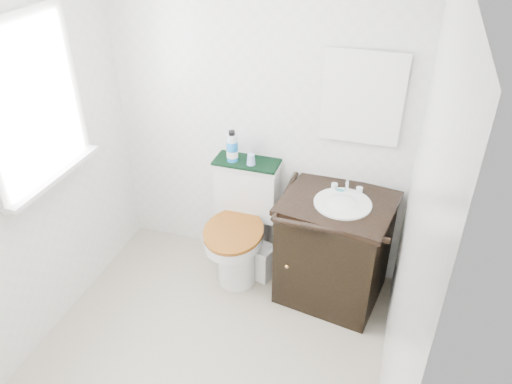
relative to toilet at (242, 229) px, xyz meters
The scene contains 13 objects.
floor 1.04m from the toilet, 87.03° to the right, with size 2.40×2.40×0.00m, color #A69B85.
wall_back 0.85m from the toilet, 78.09° to the left, with size 2.40×2.40×0.00m, color silver.
wall_left 1.64m from the toilet, 137.48° to the right, with size 2.40×2.40×0.00m, color silver.
wall_right 1.71m from the toilet, 39.94° to the right, with size 2.40×2.40×0.00m, color silver.
window 1.70m from the toilet, 145.05° to the right, with size 0.02×0.70×0.90m, color white.
mirror 1.32m from the toilet, 15.60° to the left, with size 0.50×0.02×0.60m, color silver.
toilet is the anchor object (origin of this frame).
vanity 0.72m from the toilet, ahead, with size 0.82×0.73×0.92m.
trash_bin 0.29m from the toilet, 15.37° to the right, with size 0.24×0.21×0.29m.
towel 0.53m from the toilet, 90.00° to the left, with size 0.48×0.22×0.02m, color black.
mouthwash_bottle 0.65m from the toilet, 134.43° to the left, with size 0.08×0.08×0.23m.
cup 0.57m from the toilet, 62.83° to the left, with size 0.06×0.06×0.08m, color #81A0D4.
soap_bar 0.83m from the toilet, ahead, with size 0.07×0.05×0.02m, color #1A7380.
Camera 1 is at (0.98, -1.91, 2.64)m, focal length 35.00 mm.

